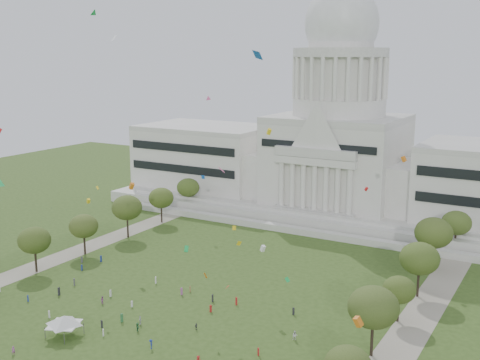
{
  "coord_description": "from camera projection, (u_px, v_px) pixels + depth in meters",
  "views": [
    {
      "loc": [
        74.29,
        -84.52,
        55.37
      ],
      "look_at": [
        0.0,
        45.0,
        24.0
      ],
      "focal_mm": 45.0,
      "sensor_mm": 36.0,
      "label": 1
    }
  ],
  "objects": [
    {
      "name": "person_10",
      "position": [
        196.0,
        326.0,
        123.01
      ],
      "size": [
        0.53,
        0.88,
        1.43
      ],
      "primitive_type": "imported",
      "rotation": [
        0.0,
        0.0,
        1.48
      ],
      "color": "#4C4C51",
      "rests_on": "ground"
    },
    {
      "name": "distant_crowd",
      "position": [
        122.0,
        295.0,
        138.46
      ],
      "size": [
        68.19,
        35.39,
        1.93
      ],
      "color": "silver",
      "rests_on": "ground"
    },
    {
      "name": "event_tent",
      "position": [
        64.0,
        320.0,
        119.68
      ],
      "size": [
        10.3,
        10.3,
        4.43
      ],
      "color": "#4C4C4C",
      "rests_on": "ground"
    },
    {
      "name": "row_tree_r_5",
      "position": [
        434.0,
        233.0,
        155.67
      ],
      "size": [
        9.82,
        9.82,
        13.96
      ],
      "color": "black",
      "rests_on": "ground"
    },
    {
      "name": "row_tree_r_4",
      "position": [
        420.0,
        259.0,
        138.08
      ],
      "size": [
        9.19,
        9.19,
        13.06
      ],
      "color": "black",
      "rests_on": "ground"
    },
    {
      "name": "row_tree_l_4",
      "position": [
        127.0,
        208.0,
        183.33
      ],
      "size": [
        9.29,
        9.29,
        13.21
      ],
      "color": "black",
      "rests_on": "ground"
    },
    {
      "name": "person_8",
      "position": [
        102.0,
        300.0,
        135.77
      ],
      "size": [
        0.98,
        0.74,
        1.78
      ],
      "primitive_type": "imported",
      "rotation": [
        0.0,
        0.0,
        2.87
      ],
      "color": "#994C8C",
      "rests_on": "ground"
    },
    {
      "name": "row_tree_l_5",
      "position": [
        161.0,
        198.0,
        199.87
      ],
      "size": [
        8.33,
        8.33,
        11.85
      ],
      "color": "black",
      "rests_on": "ground"
    },
    {
      "name": "person_2",
      "position": [
        295.0,
        336.0,
        118.37
      ],
      "size": [
        1.11,
        0.9,
        1.97
      ],
      "primitive_type": "imported",
      "rotation": [
        0.0,
        0.0,
        0.37
      ],
      "color": "silver",
      "rests_on": "ground"
    },
    {
      "name": "person_7",
      "position": [
        13.0,
        350.0,
        112.81
      ],
      "size": [
        0.73,
        0.77,
        1.7
      ],
      "primitive_type": "imported",
      "rotation": [
        0.0,
        0.0,
        4.1
      ],
      "color": "#994C8C",
      "rests_on": "ground"
    },
    {
      "name": "person_9",
      "position": [
        198.0,
        360.0,
        109.07
      ],
      "size": [
        1.05,
        1.28,
        1.76
      ],
      "primitive_type": "imported",
      "rotation": [
        0.0,
        0.0,
        1.08
      ],
      "color": "#B21E1E",
      "rests_on": "ground"
    },
    {
      "name": "capitol",
      "position": [
        337.0,
        150.0,
        211.14
      ],
      "size": [
        160.0,
        64.5,
        91.3
      ],
      "color": "#B7B5AC",
      "rests_on": "ground"
    },
    {
      "name": "path_left",
      "position": [
        65.0,
        256.0,
        168.14
      ],
      "size": [
        8.0,
        160.0,
        0.04
      ],
      "primitive_type": "cube",
      "color": "gray",
      "rests_on": "ground"
    },
    {
      "name": "row_tree_l_3",
      "position": [
        84.0,
        226.0,
        167.87
      ],
      "size": [
        8.12,
        8.12,
        11.55
      ],
      "color": "black",
      "rests_on": "ground"
    },
    {
      "name": "row_tree_l_6",
      "position": [
        188.0,
        188.0,
        216.09
      ],
      "size": [
        8.19,
        8.19,
        11.64
      ],
      "color": "black",
      "rests_on": "ground"
    },
    {
      "name": "person_4",
      "position": [
        140.0,
        320.0,
        125.24
      ],
      "size": [
        1.05,
        1.29,
        1.94
      ],
      "primitive_type": "imported",
      "rotation": [
        0.0,
        0.0,
        5.16
      ],
      "color": "silver",
      "rests_on": "ground"
    },
    {
      "name": "row_tree_r_2",
      "position": [
        373.0,
        307.0,
        110.61
      ],
      "size": [
        9.55,
        9.55,
        13.58
      ],
      "color": "black",
      "rests_on": "ground"
    },
    {
      "name": "row_tree_l_2",
      "position": [
        34.0,
        240.0,
        154.17
      ],
      "size": [
        8.42,
        8.42,
        11.97
      ],
      "color": "black",
      "rests_on": "ground"
    },
    {
      "name": "ground",
      "position": [
        127.0,
        338.0,
        119.3
      ],
      "size": [
        400.0,
        400.0,
        0.0
      ],
      "primitive_type": "plane",
      "color": "#324A19",
      "rests_on": "ground"
    },
    {
      "name": "person_3",
      "position": [
        151.0,
        344.0,
        114.94
      ],
      "size": [
        1.32,
        1.34,
        1.92
      ],
      "primitive_type": "imported",
      "rotation": [
        0.0,
        0.0,
        5.47
      ],
      "color": "navy",
      "rests_on": "ground"
    },
    {
      "name": "row_tree_r_6",
      "position": [
        456.0,
        223.0,
        169.99
      ],
      "size": [
        8.42,
        8.42,
        11.97
      ],
      "color": "black",
      "rests_on": "ground"
    },
    {
      "name": "row_tree_r_3",
      "position": [
        399.0,
        290.0,
        125.5
      ],
      "size": [
        7.01,
        7.01,
        9.98
      ],
      "color": "black",
      "rests_on": "ground"
    },
    {
      "name": "person_5",
      "position": [
        138.0,
        327.0,
        122.38
      ],
      "size": [
        1.66,
        1.64,
        1.8
      ],
      "primitive_type": "imported",
      "rotation": [
        0.0,
        0.0,
        2.37
      ],
      "color": "#33723F",
      "rests_on": "ground"
    },
    {
      "name": "path_right",
      "position": [
        409.0,
        333.0,
        121.39
      ],
      "size": [
        8.0,
        160.0,
        0.04
      ],
      "primitive_type": "cube",
      "color": "gray",
      "rests_on": "ground"
    },
    {
      "name": "kite_swarm",
      "position": [
        154.0,
        202.0,
        121.42
      ],
      "size": [
        94.97,
        103.58,
        60.82
      ],
      "color": "red",
      "rests_on": "ground"
    }
  ]
}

